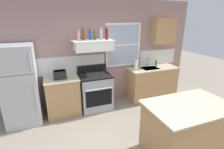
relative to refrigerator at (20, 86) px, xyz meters
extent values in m
cube|color=gray|center=(1.90, 0.39, 0.48)|extent=(5.40, 0.06, 2.70)
cube|color=silver|center=(0.75, 0.35, 0.26)|extent=(2.50, 0.02, 0.44)
cube|color=silver|center=(3.70, 0.35, 0.26)|extent=(1.20, 0.02, 0.44)
cube|color=white|center=(2.55, 0.34, 0.68)|extent=(1.00, 0.04, 1.15)
cube|color=#9EADBC|center=(2.55, 0.33, 0.68)|extent=(0.90, 0.01, 1.05)
cube|color=white|center=(2.55, 0.32, 0.68)|extent=(0.90, 0.02, 0.04)
cube|color=#B7BABC|center=(0.00, 0.00, 0.00)|extent=(0.70, 0.68, 1.74)
cube|color=#333333|center=(0.00, -0.34, 0.33)|extent=(0.69, 0.00, 0.01)
cylinder|color=#A5A8AD|center=(0.30, -0.37, -0.21)|extent=(0.02, 0.02, 0.66)
cylinder|color=#A5A8AD|center=(0.30, -0.37, 0.60)|extent=(0.02, 0.02, 0.38)
cube|color=tan|center=(0.85, 0.06, -0.43)|extent=(0.76, 0.60, 0.88)
cube|color=#C6B793|center=(0.85, 0.06, 0.03)|extent=(0.79, 0.63, 0.03)
cube|color=black|center=(0.83, 0.04, 0.14)|extent=(0.28, 0.20, 0.19)
cube|color=black|center=(0.83, 0.04, 0.22)|extent=(0.24, 0.16, 0.01)
cube|color=black|center=(0.68, 0.04, 0.17)|extent=(0.02, 0.03, 0.02)
cube|color=#9EA0A5|center=(1.65, 0.02, -0.43)|extent=(0.76, 0.64, 0.87)
cube|color=black|center=(1.65, 0.02, 0.02)|extent=(0.76, 0.64, 0.04)
cube|color=black|center=(1.65, 0.31, 0.13)|extent=(0.76, 0.06, 0.18)
cube|color=black|center=(1.65, -0.30, -0.45)|extent=(0.65, 0.01, 0.40)
cylinder|color=silver|center=(1.65, -0.34, -0.20)|extent=(0.65, 0.03, 0.03)
cube|color=white|center=(1.65, 0.12, 0.74)|extent=(0.88, 0.48, 0.22)
cube|color=#262628|center=(1.65, -0.10, 0.66)|extent=(0.75, 0.02, 0.04)
cube|color=white|center=(1.65, 0.12, 0.86)|extent=(0.96, 0.52, 0.02)
cylinder|color=#C67F84|center=(1.32, 0.11, 0.98)|extent=(0.07, 0.07, 0.22)
cylinder|color=#C67F84|center=(1.32, 0.11, 1.12)|extent=(0.03, 0.03, 0.05)
cylinder|color=brown|center=(1.44, 0.17, 0.99)|extent=(0.07, 0.07, 0.24)
cylinder|color=brown|center=(1.44, 0.17, 1.14)|extent=(0.03, 0.03, 0.06)
cylinder|color=#1E478C|center=(1.59, 0.11, 0.99)|extent=(0.07, 0.07, 0.22)
cylinder|color=#1E478C|center=(1.59, 0.11, 1.13)|extent=(0.03, 0.03, 0.06)
cylinder|color=#4C601E|center=(1.71, 0.16, 0.97)|extent=(0.06, 0.06, 0.19)
cylinder|color=#4C601E|center=(1.71, 0.16, 1.09)|extent=(0.03, 0.03, 0.05)
cylinder|color=silver|center=(1.86, 0.12, 0.99)|extent=(0.06, 0.06, 0.24)
cylinder|color=silver|center=(1.86, 0.12, 1.14)|extent=(0.03, 0.03, 0.06)
cylinder|color=maroon|center=(1.98, 0.07, 1.00)|extent=(0.07, 0.07, 0.26)
cylinder|color=maroon|center=(1.98, 0.07, 1.17)|extent=(0.03, 0.03, 0.06)
cube|color=tan|center=(3.35, 0.06, -0.43)|extent=(1.40, 0.60, 0.88)
cube|color=#C6B793|center=(3.35, 0.06, 0.03)|extent=(1.43, 0.63, 0.03)
cube|color=#B7BABC|center=(3.25, 0.04, 0.03)|extent=(0.48, 0.36, 0.01)
cylinder|color=silver|center=(3.25, 0.18, 0.18)|extent=(0.03, 0.03, 0.28)
cylinder|color=silver|center=(3.25, 0.10, 0.30)|extent=(0.02, 0.16, 0.02)
cylinder|color=white|center=(2.82, 0.06, 0.18)|extent=(0.11, 0.11, 0.27)
cylinder|color=#268C3F|center=(3.53, 0.16, 0.13)|extent=(0.06, 0.06, 0.18)
cube|color=tan|center=(2.68, -2.00, -0.43)|extent=(1.32, 0.82, 0.88)
cube|color=#C6B793|center=(2.68, -2.00, 0.03)|extent=(1.40, 0.90, 0.03)
cube|color=tan|center=(3.70, 0.20, 1.03)|extent=(0.64, 0.32, 0.70)
camera|label=1|loc=(0.64, -3.81, 1.37)|focal=27.01mm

